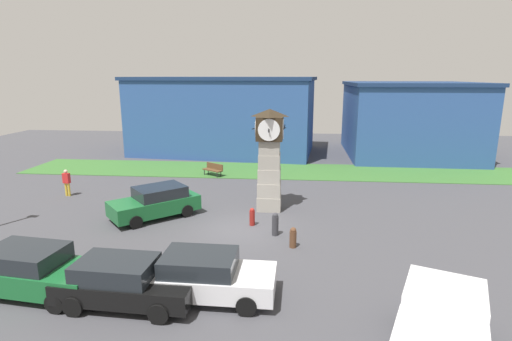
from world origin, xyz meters
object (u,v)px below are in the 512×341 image
car_navy_sedan (33,271)px  bench (213,169)px  bollard_far_row (252,217)px  pedestrian_near_bench (67,181)px  pickup_truck (440,340)px  car_near_tower (124,282)px  car_by_building (207,276)px  car_silver_hatch (156,202)px  bollard_mid_row (275,224)px  clock_tower (269,157)px  bollard_near_tower (293,237)px

car_navy_sedan → bench: bearing=80.3°
bollard_far_row → pedestrian_near_bench: size_ratio=0.54×
car_navy_sedan → pickup_truck: pickup_truck is taller
car_near_tower → car_by_building: size_ratio=1.03×
car_navy_sedan → car_near_tower: 3.31m
car_navy_sedan → pedestrian_near_bench: pedestrian_near_bench is taller
car_silver_hatch → car_near_tower: bearing=-78.0°
bollard_mid_row → pickup_truck: (4.33, -8.36, 0.39)m
car_silver_hatch → pedestrian_near_bench: pedestrian_near_bench is taller
car_by_building → car_silver_hatch: 8.45m
pedestrian_near_bench → clock_tower: bearing=-6.2°
car_near_tower → pickup_truck: pickup_truck is taller
pickup_truck → bench: bearing=116.0°
car_near_tower → car_silver_hatch: 8.14m
car_by_building → bench: car_by_building is taller
car_near_tower → bollard_far_row: bearing=65.2°
car_silver_hatch → car_navy_sedan: bearing=-101.9°
car_silver_hatch → bollard_near_tower: bearing=-24.0°
bollard_near_tower → pickup_truck: (3.52, -7.10, 0.48)m
bench → bollard_near_tower: bearing=-64.2°
bollard_far_row → pickup_truck: bearing=-60.0°
pickup_truck → clock_tower: bearing=111.8°
car_silver_hatch → bollard_far_row: bearing=-8.1°
bollard_far_row → pedestrian_near_bench: pedestrian_near_bench is taller
bollard_mid_row → bollard_far_row: bearing=135.7°
car_near_tower → bench: (-0.47, 16.83, -0.24)m
clock_tower → bollard_near_tower: size_ratio=6.08×
car_navy_sedan → car_by_building: size_ratio=1.08×
car_near_tower → car_by_building: bearing=14.1°
car_navy_sedan → bollard_far_row: bearing=46.0°
bollard_far_row → pickup_truck: (5.50, -9.51, 0.49)m
car_near_tower → bench: 16.83m
bollard_near_tower → clock_tower: bearing=104.8°
bollard_mid_row → pickup_truck: bearing=-62.6°
car_by_building → car_silver_hatch: car_silver_hatch is taller
bollard_near_tower → car_navy_sedan: bearing=-152.7°
car_by_building → clock_tower: bearing=80.7°
clock_tower → car_by_building: (-1.50, -9.13, -2.11)m
car_navy_sedan → car_by_building: (5.81, 0.25, -0.04)m
bollard_far_row → car_navy_sedan: bearing=-134.0°
bollard_far_row → car_by_building: (-0.82, -6.61, 0.33)m
bollard_far_row → car_by_building: bearing=-97.1°
bench → pedestrian_near_bench: pedestrian_near_bench is taller
bollard_far_row → pickup_truck: pickup_truck is taller
bollard_near_tower → pickup_truck: 7.94m
car_navy_sedan → car_silver_hatch: size_ratio=1.02×
bollard_near_tower → car_silver_hatch: size_ratio=0.20×
clock_tower → bench: (-4.49, 7.06, -2.36)m
clock_tower → car_silver_hatch: bearing=-162.5°
car_near_tower → bench: bearing=91.6°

